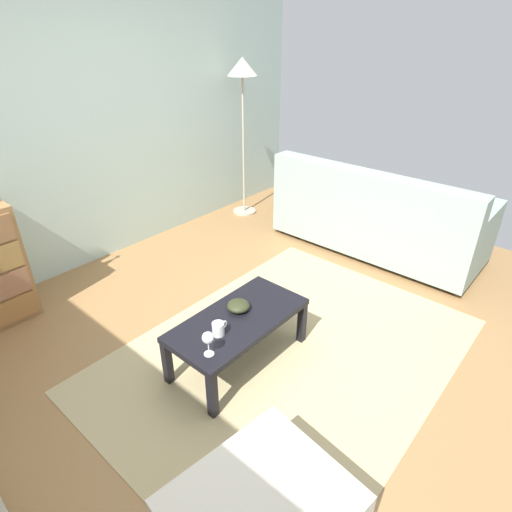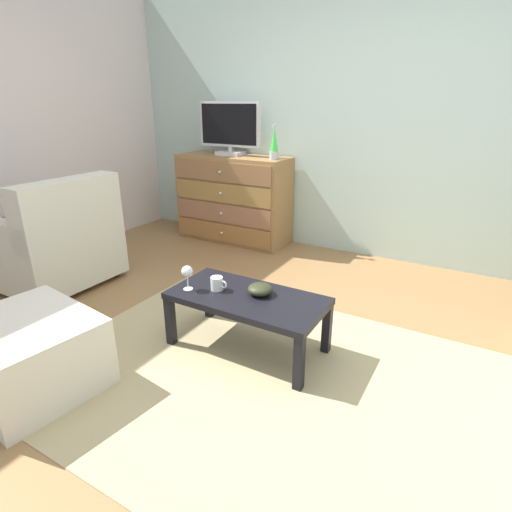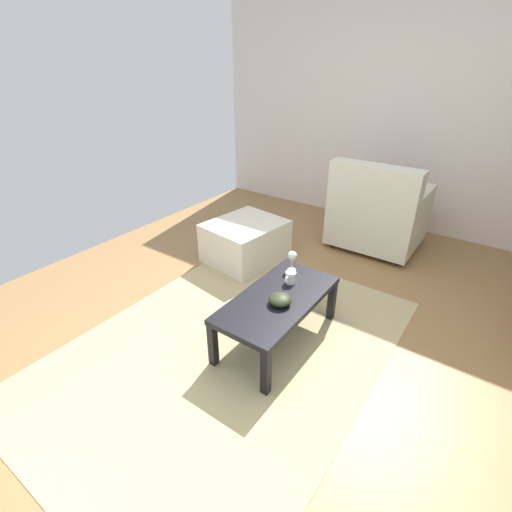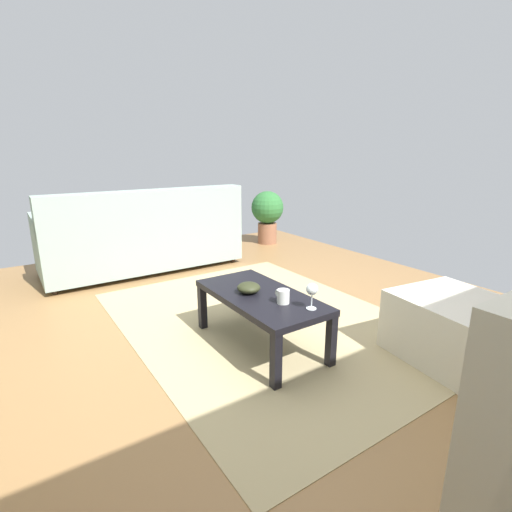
{
  "view_description": "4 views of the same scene",
  "coord_description": "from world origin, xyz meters",
  "px_view_note": "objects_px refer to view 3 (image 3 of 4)",
  "views": [
    {
      "loc": [
        -1.64,
        -1.49,
        2.04
      ],
      "look_at": [
        0.09,
        0.01,
        0.76
      ],
      "focal_mm": 29.27,
      "sensor_mm": 36.0,
      "label": 1
    },
    {
      "loc": [
        1.09,
        -1.87,
        1.46
      ],
      "look_at": [
        -0.05,
        0.09,
        0.6
      ],
      "focal_mm": 28.69,
      "sensor_mm": 36.0,
      "label": 2
    },
    {
      "loc": [
        1.7,
        1.11,
        1.79
      ],
      "look_at": [
        0.16,
        0.01,
        0.77
      ],
      "focal_mm": 26.09,
      "sensor_mm": 36.0,
      "label": 3
    },
    {
      "loc": [
        -1.98,
        1.34,
        1.26
      ],
      "look_at": [
        0.11,
        -0.06,
        0.56
      ],
      "focal_mm": 26.95,
      "sensor_mm": 36.0,
      "label": 4
    }
  ],
  "objects_px": {
    "coffee_table": "(278,303)",
    "armchair": "(377,213)",
    "ottoman": "(245,241)",
    "wine_glass": "(292,256)",
    "bowl_decorative": "(280,299)",
    "mug": "(290,277)"
  },
  "relations": [
    {
      "from": "wine_glass",
      "to": "armchair",
      "type": "height_order",
      "value": "armchair"
    },
    {
      "from": "wine_glass",
      "to": "mug",
      "type": "distance_m",
      "value": 0.2
    },
    {
      "from": "wine_glass",
      "to": "bowl_decorative",
      "type": "bearing_deg",
      "value": 20.94
    },
    {
      "from": "coffee_table",
      "to": "ottoman",
      "type": "bearing_deg",
      "value": -132.54
    },
    {
      "from": "bowl_decorative",
      "to": "armchair",
      "type": "height_order",
      "value": "armchair"
    },
    {
      "from": "wine_glass",
      "to": "bowl_decorative",
      "type": "relative_size",
      "value": 1.04
    },
    {
      "from": "ottoman",
      "to": "coffee_table",
      "type": "bearing_deg",
      "value": 47.46
    },
    {
      "from": "mug",
      "to": "ottoman",
      "type": "height_order",
      "value": "mug"
    },
    {
      "from": "coffee_table",
      "to": "wine_glass",
      "type": "relative_size",
      "value": 6.04
    },
    {
      "from": "coffee_table",
      "to": "wine_glass",
      "type": "xyz_separation_m",
      "value": [
        -0.36,
        -0.11,
        0.16
      ]
    },
    {
      "from": "coffee_table",
      "to": "ottoman",
      "type": "distance_m",
      "value": 1.22
    },
    {
      "from": "coffee_table",
      "to": "armchair",
      "type": "bearing_deg",
      "value": 179.15
    },
    {
      "from": "mug",
      "to": "ottoman",
      "type": "xyz_separation_m",
      "value": [
        -0.62,
        -0.87,
        -0.21
      ]
    },
    {
      "from": "coffee_table",
      "to": "wine_glass",
      "type": "height_order",
      "value": "wine_glass"
    },
    {
      "from": "wine_glass",
      "to": "mug",
      "type": "bearing_deg",
      "value": 27.48
    },
    {
      "from": "coffee_table",
      "to": "armchair",
      "type": "xyz_separation_m",
      "value": [
        -1.86,
        0.03,
        0.05
      ]
    },
    {
      "from": "armchair",
      "to": "mug",
      "type": "bearing_deg",
      "value": -1.8
    },
    {
      "from": "wine_glass",
      "to": "bowl_decorative",
      "type": "height_order",
      "value": "wine_glass"
    },
    {
      "from": "mug",
      "to": "bowl_decorative",
      "type": "relative_size",
      "value": 0.75
    },
    {
      "from": "mug",
      "to": "bowl_decorative",
      "type": "xyz_separation_m",
      "value": [
        0.26,
        0.08,
        -0.01
      ]
    },
    {
      "from": "armchair",
      "to": "ottoman",
      "type": "relative_size",
      "value": 1.31
    },
    {
      "from": "armchair",
      "to": "ottoman",
      "type": "distance_m",
      "value": 1.4
    }
  ]
}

